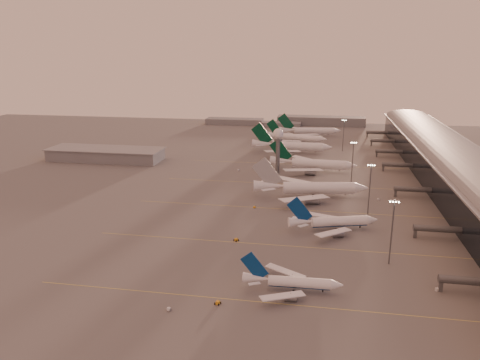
# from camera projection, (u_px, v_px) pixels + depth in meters

# --- Properties ---
(ground) EXTENTS (700.00, 700.00, 0.00)m
(ground) POSITION_uv_depth(u_px,v_px,m) (234.00, 252.00, 182.13)
(ground) COLOR #5D5B5B
(ground) RESTS_ON ground
(taxiway_markings) EXTENTS (180.00, 185.25, 0.02)m
(taxiway_markings) POSITION_uv_depth(u_px,v_px,m) (315.00, 210.00, 230.22)
(taxiway_markings) COLOR #E9D352
(taxiway_markings) RESTS_ON ground
(terminal) EXTENTS (57.00, 362.00, 23.04)m
(terminal) POSITION_uv_depth(u_px,v_px,m) (456.00, 170.00, 265.65)
(terminal) COLOR black
(terminal) RESTS_ON ground
(hangar) EXTENTS (82.00, 27.00, 8.50)m
(hangar) POSITION_uv_depth(u_px,v_px,m) (106.00, 154.00, 333.86)
(hangar) COLOR slate
(hangar) RESTS_ON ground
(radar_tower) EXTENTS (6.40, 6.40, 31.10)m
(radar_tower) POSITION_uv_depth(u_px,v_px,m) (278.00, 142.00, 289.48)
(radar_tower) COLOR #55575C
(radar_tower) RESTS_ON ground
(mast_a) EXTENTS (3.60, 0.56, 25.00)m
(mast_a) POSITION_uv_depth(u_px,v_px,m) (392.00, 229.00, 168.72)
(mast_a) COLOR #55575C
(mast_a) RESTS_ON ground
(mast_b) EXTENTS (3.60, 0.56, 25.00)m
(mast_b) POSITION_uv_depth(u_px,v_px,m) (370.00, 186.00, 221.39)
(mast_b) COLOR #55575C
(mast_b) RESTS_ON ground
(mast_c) EXTENTS (3.60, 0.56, 25.00)m
(mast_c) POSITION_uv_depth(u_px,v_px,m) (353.00, 160.00, 274.40)
(mast_c) COLOR #55575C
(mast_c) RESTS_ON ground
(mast_d) EXTENTS (3.60, 0.56, 25.00)m
(mast_d) POSITION_uv_depth(u_px,v_px,m) (344.00, 134.00, 360.10)
(mast_d) COLOR #55575C
(mast_d) RESTS_ON ground
(distant_horizon) EXTENTS (165.00, 37.50, 9.00)m
(distant_horizon) POSITION_uv_depth(u_px,v_px,m) (294.00, 121.00, 489.04)
(distant_horizon) COLOR slate
(distant_horizon) RESTS_ON ground
(narrowbody_near) EXTENTS (33.48, 26.72, 13.08)m
(narrowbody_near) POSITION_uv_depth(u_px,v_px,m) (292.00, 284.00, 152.42)
(narrowbody_near) COLOR white
(narrowbody_near) RESTS_ON ground
(narrowbody_mid) EXTENTS (39.92, 31.39, 16.03)m
(narrowbody_mid) POSITION_uv_depth(u_px,v_px,m) (333.00, 223.00, 203.82)
(narrowbody_mid) COLOR white
(narrowbody_mid) RESTS_ON ground
(widebody_white) EXTENTS (61.78, 49.17, 21.82)m
(widebody_white) POSITION_uv_depth(u_px,v_px,m) (311.00, 190.00, 249.77)
(widebody_white) COLOR white
(widebody_white) RESTS_ON ground
(greentail_a) EXTENTS (56.99, 45.90, 20.69)m
(greentail_a) POSITION_uv_depth(u_px,v_px,m) (313.00, 166.00, 303.54)
(greentail_a) COLOR white
(greentail_a) RESTS_ON ground
(greentail_b) EXTENTS (61.90, 49.95, 22.47)m
(greentail_b) POSITION_uv_depth(u_px,v_px,m) (292.00, 148.00, 356.95)
(greentail_b) COLOR white
(greentail_b) RESTS_ON ground
(greentail_c) EXTENTS (52.07, 41.62, 19.16)m
(greentail_c) POSITION_uv_depth(u_px,v_px,m) (297.00, 139.00, 396.01)
(greentail_c) COLOR white
(greentail_c) RESTS_ON ground
(greentail_d) EXTENTS (57.43, 46.07, 20.94)m
(greentail_d) POSITION_uv_depth(u_px,v_px,m) (310.00, 132.00, 426.15)
(greentail_d) COLOR white
(greentail_d) RESTS_ON ground
(gsv_truck_a) EXTENTS (5.24, 2.06, 2.10)m
(gsv_truck_a) POSITION_uv_depth(u_px,v_px,m) (170.00, 308.00, 141.09)
(gsv_truck_a) COLOR silver
(gsv_truck_a) RESTS_ON ground
(gsv_tug_near) EXTENTS (3.20, 4.16, 1.05)m
(gsv_tug_near) POSITION_uv_depth(u_px,v_px,m) (218.00, 303.00, 144.84)
(gsv_tug_near) COLOR orange
(gsv_tug_near) RESTS_ON ground
(gsv_catering_a) EXTENTS (5.27, 4.09, 3.96)m
(gsv_catering_a) POSITION_uv_depth(u_px,v_px,m) (438.00, 285.00, 152.59)
(gsv_catering_a) COLOR silver
(gsv_catering_a) RESTS_ON ground
(gsv_tug_mid) EXTENTS (4.39, 4.06, 1.08)m
(gsv_tug_mid) POSITION_uv_depth(u_px,v_px,m) (236.00, 240.00, 192.82)
(gsv_tug_mid) COLOR orange
(gsv_tug_mid) RESTS_ON ground
(gsv_truck_b) EXTENTS (5.76, 3.65, 2.19)m
(gsv_truck_b) POSITION_uv_depth(u_px,v_px,m) (372.00, 221.00, 212.67)
(gsv_truck_b) COLOR silver
(gsv_truck_b) RESTS_ON ground
(gsv_truck_c) EXTENTS (4.03, 5.04, 1.96)m
(gsv_truck_c) POSITION_uv_depth(u_px,v_px,m) (255.00, 206.00, 233.31)
(gsv_truck_c) COLOR orange
(gsv_truck_c) RESTS_ON ground
(gsv_catering_b) EXTENTS (5.09, 3.68, 3.82)m
(gsv_catering_b) POSITION_uv_depth(u_px,v_px,m) (379.00, 197.00, 244.87)
(gsv_catering_b) COLOR silver
(gsv_catering_b) RESTS_ON ground
(gsv_tug_far) EXTENTS (3.91, 4.33, 1.06)m
(gsv_tug_far) POSITION_uv_depth(u_px,v_px,m) (273.00, 181.00, 280.03)
(gsv_tug_far) COLOR silver
(gsv_tug_far) RESTS_ON ground
(gsv_truck_d) EXTENTS (3.60, 5.68, 2.16)m
(gsv_truck_d) POSITION_uv_depth(u_px,v_px,m) (239.00, 169.00, 305.41)
(gsv_truck_d) COLOR silver
(gsv_truck_d) RESTS_ON ground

